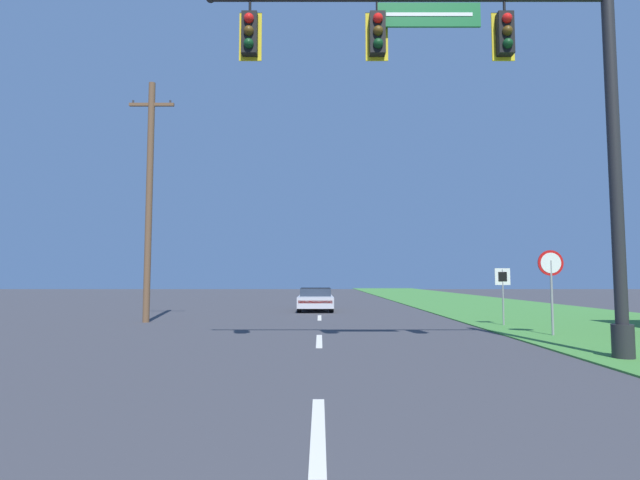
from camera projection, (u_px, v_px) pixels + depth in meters
grass_verge_right at (497, 307)px, 29.52m from camera, size 10.00×110.00×0.04m
road_center_line at (320, 318)px, 21.56m from camera, size 0.16×34.80×0.01m
signal_mast at (505, 104)px, 10.86m from camera, size 9.14×0.47×8.76m
car_ahead at (316, 299)px, 26.43m from camera, size 1.84×4.29×1.19m
stop_sign at (552, 273)px, 14.77m from camera, size 0.76×0.07×2.50m
route_sign_post at (503, 283)px, 17.94m from camera, size 0.55×0.06×2.03m
utility_pole_near at (150, 196)px, 19.80m from camera, size 1.80×0.26×9.59m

